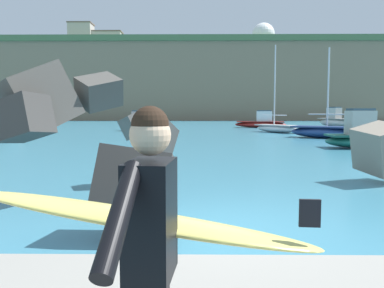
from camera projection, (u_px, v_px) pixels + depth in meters
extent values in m
plane|color=teal|center=(201.00, 229.00, 6.57)|extent=(400.00, 400.00, 0.00)
cube|color=#605B56|center=(136.00, 125.00, 10.36)|extent=(1.05, 0.93, 0.89)
cube|color=gray|center=(381.00, 148.00, 10.77)|extent=(1.55, 1.61, 1.53)
cube|color=#3D3A38|center=(156.00, 136.00, 7.97)|extent=(0.93, 1.05, 0.92)
cube|color=#4C4944|center=(99.00, 92.00, 8.88)|extent=(1.15, 1.26, 1.01)
cube|color=#3D3A38|center=(23.00, 119.00, 7.51)|extent=(1.24, 1.10, 1.03)
cube|color=#3D3A38|center=(135.00, 182.00, 6.14)|extent=(1.25, 1.15, 1.28)
cube|color=#4C4944|center=(38.00, 101.00, 8.22)|extent=(1.91, 1.75, 1.75)
cube|color=black|center=(151.00, 219.00, 1.98)|extent=(0.25, 0.40, 0.60)
sphere|color=#DBB28E|center=(150.00, 135.00, 1.94)|extent=(0.21, 0.21, 0.21)
sphere|color=black|center=(150.00, 125.00, 1.94)|extent=(0.19, 0.19, 0.19)
cylinder|color=black|center=(119.00, 216.00, 1.60)|extent=(0.14, 0.53, 0.41)
cylinder|color=black|center=(160.00, 214.00, 2.23)|extent=(0.09, 0.09, 0.56)
ellipsoid|color=#E0D166|center=(146.00, 220.00, 2.32)|extent=(2.11, 0.55, 0.37)
cube|color=black|center=(310.00, 213.00, 2.21)|extent=(0.12, 0.03, 0.16)
ellipsoid|color=maroon|center=(143.00, 125.00, 40.04)|extent=(4.85, 4.38, 0.99)
cube|color=maroon|center=(143.00, 121.00, 40.00)|extent=(4.46, 4.03, 0.10)
cube|color=#B7B2A8|center=(140.00, 116.00, 39.73)|extent=(1.77, 1.70, 0.94)
cube|color=#334C5B|center=(140.00, 111.00, 39.68)|extent=(1.59, 1.53, 0.12)
ellipsoid|color=navy|center=(322.00, 132.00, 28.75)|extent=(4.99, 4.15, 0.85)
cube|color=navy|center=(322.00, 127.00, 28.72)|extent=(4.59, 3.82, 0.10)
cylinder|color=silver|center=(328.00, 87.00, 28.29)|extent=(0.12, 0.12, 5.71)
cylinder|color=silver|center=(327.00, 114.00, 28.46)|extent=(2.39, 1.50, 0.08)
ellipsoid|color=beige|center=(336.00, 123.00, 48.13)|extent=(3.31, 6.51, 1.06)
cube|color=#9C9991|center=(336.00, 119.00, 48.08)|extent=(3.04, 5.98, 0.10)
cube|color=#B7B2A8|center=(334.00, 113.00, 48.48)|extent=(1.44, 2.09, 1.31)
cube|color=#334C5B|center=(334.00, 107.00, 48.42)|extent=(1.30, 1.88, 0.12)
ellipsoid|color=maroon|center=(260.00, 125.00, 46.31)|extent=(6.22, 2.71, 0.74)
cube|color=maroon|center=(260.00, 122.00, 46.28)|extent=(5.72, 2.49, 0.10)
cube|color=silver|center=(264.00, 116.00, 46.15)|extent=(1.95, 1.34, 1.21)
cube|color=#334C5B|center=(264.00, 111.00, 46.10)|extent=(1.76, 1.20, 0.12)
ellipsoid|color=#1E6656|center=(11.00, 126.00, 40.39)|extent=(4.50, 3.04, 0.87)
cube|color=#164C41|center=(11.00, 122.00, 40.36)|extent=(4.14, 2.80, 0.10)
cube|color=silver|center=(14.00, 117.00, 40.38)|extent=(1.50, 1.54, 1.03)
cube|color=#334C5B|center=(14.00, 111.00, 40.33)|extent=(1.35, 1.39, 0.12)
ellipsoid|color=#1E6656|center=(365.00, 142.00, 20.86)|extent=(4.29, 2.13, 0.71)
cube|color=#164C41|center=(366.00, 136.00, 20.84)|extent=(3.94, 1.96, 0.10)
cube|color=#B7B2A8|center=(360.00, 123.00, 20.79)|extent=(1.30, 1.25, 1.29)
cube|color=#334C5B|center=(361.00, 110.00, 20.73)|extent=(1.17, 1.12, 0.12)
ellipsoid|color=white|center=(277.00, 129.00, 35.91)|extent=(4.06, 5.00, 0.70)
cube|color=#ACACAC|center=(277.00, 125.00, 35.89)|extent=(3.73, 4.60, 0.10)
cylinder|color=silver|center=(275.00, 85.00, 35.89)|extent=(0.12, 0.12, 7.30)
cylinder|color=silver|center=(274.00, 115.00, 36.12)|extent=(1.76, 2.54, 0.08)
cube|color=#847056|center=(173.00, 87.00, 98.85)|extent=(95.12, 40.17, 16.03)
cube|color=#4C6B42|center=(172.00, 53.00, 98.12)|extent=(97.02, 40.97, 1.20)
cylinder|color=silver|center=(263.00, 50.00, 105.63)|extent=(5.91, 5.91, 2.31)
sphere|color=white|center=(263.00, 34.00, 105.27)|extent=(6.13, 6.13, 6.13)
cube|color=#B2ADA3|center=(107.00, 41.00, 97.49)|extent=(7.46, 4.03, 4.20)
cube|color=#66564C|center=(107.00, 32.00, 97.30)|extent=(7.84, 4.23, 0.30)
cube|color=#B2ADA3|center=(81.00, 37.00, 96.69)|extent=(5.58, 4.28, 6.13)
cube|color=#66564C|center=(81.00, 24.00, 96.42)|extent=(5.85, 4.49, 0.30)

